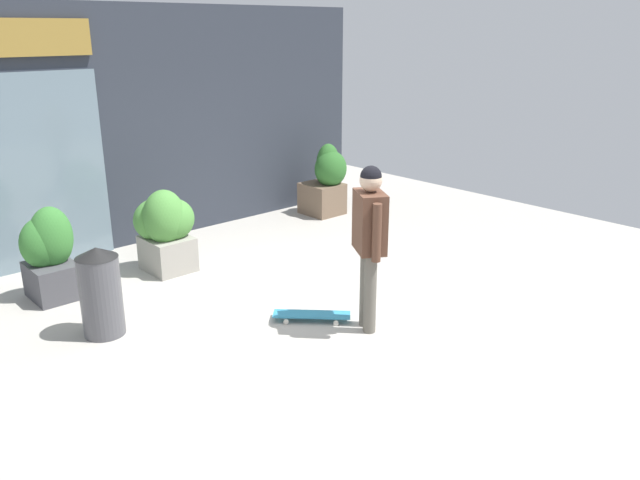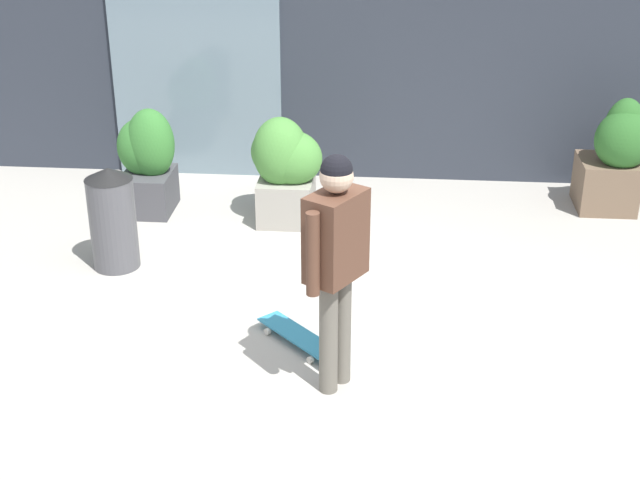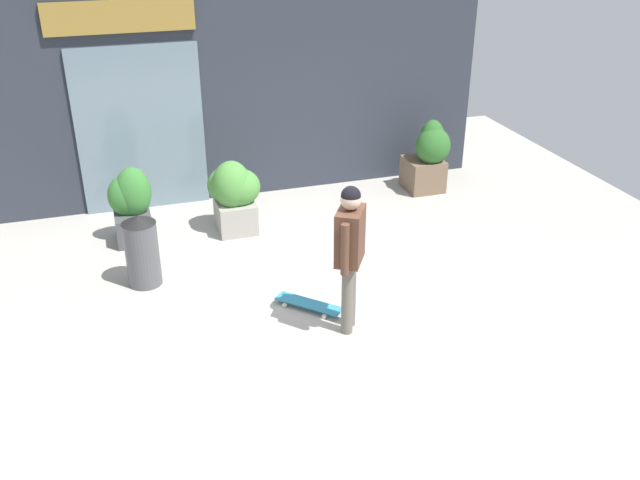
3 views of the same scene
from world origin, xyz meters
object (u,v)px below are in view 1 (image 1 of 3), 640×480
planter_box_right (327,177)px  planter_box_mid (165,227)px  skateboarder (370,232)px  trash_bin (100,291)px  skateboard (312,315)px  planter_box_left (49,253)px

planter_box_right → planter_box_mid: (-3.32, -0.55, -0.04)m
skateboarder → trash_bin: skateboarder is taller
planter_box_right → trash_bin: bearing=-159.9°
trash_bin → skateboarder: bearing=-39.5°
skateboard → planter_box_mid: size_ratio=0.67×
skateboard → skateboarder: bearing=165.5°
skateboarder → planter_box_mid: bearing=-45.0°
trash_bin → planter_box_mid: bearing=40.2°
planter_box_right → trash_bin: size_ratio=1.25×
planter_box_mid → trash_bin: planter_box_mid is taller
skateboarder → skateboard: (-0.31, 0.53, -1.00)m
planter_box_right → trash_bin: planter_box_right is taller
skateboarder → planter_box_left: size_ratio=1.60×
skateboard → trash_bin: trash_bin is taller
skateboarder → trash_bin: (-2.09, 1.72, -0.59)m
planter_box_left → planter_box_mid: 1.42m
planter_box_mid → trash_bin: (-1.39, -1.17, -0.11)m
skateboarder → skateboard: skateboarder is taller
trash_bin → planter_box_left: bearing=91.0°
planter_box_right → planter_box_mid: 3.37m
skateboarder → planter_box_right: size_ratio=1.47×
skateboarder → trash_bin: bearing=-8.1°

